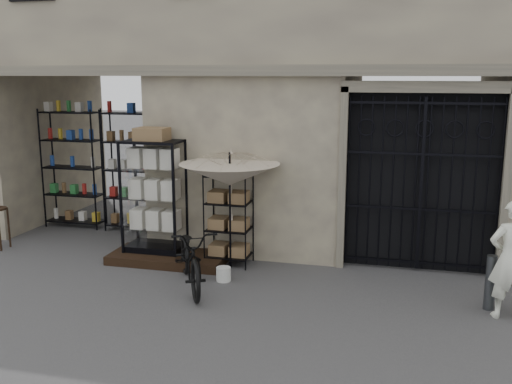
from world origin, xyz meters
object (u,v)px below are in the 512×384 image
(display_cabinet, at_px, (154,202))
(shopkeeper, at_px, (506,317))
(wire_rack, at_px, (229,218))
(white_bucket, at_px, (224,274))
(market_umbrella, at_px, (230,169))
(bicycle, at_px, (191,287))
(steel_bollard, at_px, (490,283))

(display_cabinet, height_order, shopkeeper, display_cabinet)
(wire_rack, distance_m, white_bucket, 1.08)
(market_umbrella, relative_size, bicycle, 1.26)
(wire_rack, xyz_separation_m, bicycle, (-0.25, -1.18, -0.80))
(market_umbrella, height_order, shopkeeper, market_umbrella)
(white_bucket, distance_m, shopkeeper, 4.10)
(wire_rack, distance_m, steel_bollard, 4.17)
(white_bucket, height_order, shopkeeper, white_bucket)
(bicycle, relative_size, shopkeeper, 1.15)
(wire_rack, relative_size, shopkeeper, 1.01)
(wire_rack, xyz_separation_m, white_bucket, (0.15, -0.82, -0.69))
(wire_rack, distance_m, shopkeeper, 4.47)
(white_bucket, relative_size, shopkeeper, 0.14)
(steel_bollard, bearing_deg, market_umbrella, 168.58)
(wire_rack, height_order, bicycle, wire_rack)
(display_cabinet, bearing_deg, market_umbrella, -10.03)
(display_cabinet, xyz_separation_m, bicycle, (1.09, -1.16, -1.02))
(wire_rack, bearing_deg, display_cabinet, -177.05)
(market_umbrella, xyz_separation_m, steel_bollard, (3.96, -0.80, -1.30))
(white_bucket, xyz_separation_m, bicycle, (-0.40, -0.37, -0.11))
(display_cabinet, height_order, market_umbrella, market_umbrella)
(white_bucket, bearing_deg, wire_rack, 100.66)
(steel_bollard, bearing_deg, white_bucket, 177.69)
(market_umbrella, bearing_deg, steel_bollard, -11.42)
(display_cabinet, xyz_separation_m, shopkeeper, (5.57, -1.17, -1.02))
(wire_rack, height_order, steel_bollard, wire_rack)
(shopkeeper, bearing_deg, steel_bollard, -62.19)
(wire_rack, height_order, market_umbrella, market_umbrella)
(white_bucket, distance_m, steel_bollard, 3.90)
(white_bucket, bearing_deg, display_cabinet, 152.05)
(white_bucket, height_order, steel_bollard, steel_bollard)
(white_bucket, xyz_separation_m, steel_bollard, (3.88, -0.16, 0.28))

